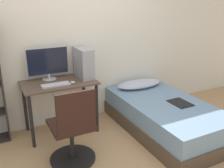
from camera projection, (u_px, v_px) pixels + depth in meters
name	position (u px, v px, depth m)	size (l,w,h in m)	color
wall_back	(74.00, 40.00, 3.68)	(8.00, 0.05, 2.50)	silver
desk	(60.00, 90.00, 3.45)	(1.00, 0.60, 0.75)	brown
office_chair	(73.00, 135.00, 2.84)	(0.54, 0.54, 0.94)	black
bed	(164.00, 116.00, 3.62)	(1.03, 1.89, 0.45)	#4C3D2D
pillow	(139.00, 84.00, 4.10)	(0.78, 0.36, 0.11)	#B2B7C6
magazine	(180.00, 103.00, 3.48)	(0.24, 0.32, 0.01)	black
monitor	(48.00, 63.00, 3.46)	(0.58, 0.19, 0.45)	#B7B7BC
keyboard	(56.00, 85.00, 3.28)	(0.37, 0.14, 0.02)	silver
pc_tower	(83.00, 63.00, 3.57)	(0.18, 0.42, 0.42)	#99999E
mouse	(73.00, 82.00, 3.38)	(0.06, 0.09, 0.02)	silver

